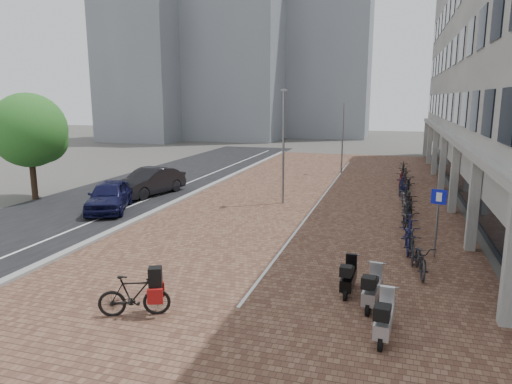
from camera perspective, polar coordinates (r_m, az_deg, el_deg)
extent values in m
plane|color=#474442|center=(16.00, -6.26, -8.67)|extent=(140.00, 140.00, 0.00)
cube|color=brown|center=(26.68, 7.84, -0.51)|extent=(14.50, 42.00, 0.04)
cube|color=black|center=(30.33, -13.14, 0.72)|extent=(8.00, 50.00, 0.03)
cube|color=gray|center=(28.59, -6.34, 0.45)|extent=(0.35, 42.00, 0.14)
cube|color=white|center=(29.39, -9.76, 0.56)|extent=(0.12, 44.00, 0.00)
cube|color=white|center=(26.64, 8.27, -0.49)|extent=(0.10, 30.00, 0.00)
cube|color=black|center=(30.27, 23.54, 3.30)|extent=(0.15, 38.00, 3.20)
cube|color=#A5A5A0|center=(30.08, 23.42, 6.62)|extent=(1.60, 38.00, 0.30)
cube|color=#A5A5A0|center=(12.73, 29.05, -7.35)|extent=(0.35, 0.35, 3.40)
cube|color=#A5A5A0|center=(18.43, 25.23, -1.52)|extent=(0.35, 0.35, 3.40)
cube|color=#A5A5A0|center=(24.28, 23.25, 1.53)|extent=(0.35, 0.35, 3.40)
cube|color=#A5A5A0|center=(30.19, 22.03, 3.40)|extent=(0.35, 0.35, 3.40)
cube|color=#A5A5A0|center=(36.12, 21.21, 4.65)|extent=(0.35, 0.35, 3.40)
cube|color=#A5A5A0|center=(42.08, 20.63, 5.54)|extent=(0.35, 0.35, 3.40)
cube|color=#A5A5A0|center=(48.05, 20.18, 6.22)|extent=(0.35, 0.35, 3.40)
cube|color=gray|center=(66.43, -2.99, 20.52)|extent=(14.00, 12.00, 32.00)
cube|color=gray|center=(69.93, 8.84, 17.47)|extent=(12.00, 10.00, 26.00)
cube|color=gray|center=(64.47, -13.52, 15.14)|extent=(10.00, 10.00, 20.00)
imported|color=black|center=(24.06, -17.65, -0.45)|extent=(3.33, 4.76, 1.50)
imported|color=black|center=(27.37, -12.98, 1.24)|extent=(2.62, 4.97, 1.56)
imported|color=black|center=(12.47, -14.79, -12.27)|extent=(1.89, 1.18, 1.10)
cube|color=black|center=(12.28, -14.91, -10.15)|extent=(0.42, 0.41, 0.50)
cube|color=maroon|center=(12.56, -15.68, -11.87)|extent=(0.40, 0.25, 0.39)
cube|color=maroon|center=(12.34, -13.91, -12.20)|extent=(0.40, 0.25, 0.39)
cylinder|color=slate|center=(17.22, 21.36, -4.04)|extent=(0.07, 0.07, 2.25)
cube|color=#0D14AB|center=(16.95, 21.63, -0.56)|extent=(0.50, 0.20, 0.51)
cylinder|color=gray|center=(24.16, 3.39, 5.40)|extent=(0.12, 0.12, 5.91)
cylinder|color=slate|center=(34.99, 10.60, 6.49)|extent=(0.12, 0.12, 5.17)
cylinder|color=#382619|center=(28.22, -25.75, 1.71)|extent=(0.33, 0.33, 2.54)
sphere|color=#286221|center=(27.96, -26.20, 6.85)|extent=(4.00, 4.00, 4.00)
sphere|color=#286221|center=(28.09, -24.67, 5.88)|extent=(2.54, 2.54, 2.54)
imported|color=#222127|center=(15.65, 19.66, -7.75)|extent=(0.86, 2.03, 1.04)
imported|color=black|center=(16.73, 18.66, -6.43)|extent=(0.54, 1.76, 1.05)
imported|color=#131435|center=(17.83, 18.23, -5.33)|extent=(0.73, 1.99, 1.04)
imported|color=#15163C|center=(18.94, 18.44, -4.35)|extent=(0.54, 1.76, 1.05)
imported|color=black|center=(20.05, 18.17, -3.49)|extent=(0.93, 2.04, 1.04)
imported|color=black|center=(21.16, 18.17, -2.70)|extent=(0.59, 1.77, 1.05)
imported|color=#222328|center=(22.28, 18.16, -2.02)|extent=(0.88, 2.03, 1.04)
imported|color=black|center=(23.41, 18.44, -1.39)|extent=(0.65, 1.78, 1.05)
imported|color=#504E49|center=(24.53, 17.78, -0.80)|extent=(0.74, 1.99, 1.04)
imported|color=#15163A|center=(25.65, 17.73, -0.26)|extent=(0.61, 1.78, 1.05)
imported|color=black|center=(26.79, 18.06, 0.18)|extent=(0.90, 2.03, 1.04)
imported|color=#171A3F|center=(27.91, 17.52, 0.66)|extent=(0.76, 1.80, 1.05)
imported|color=black|center=(29.05, 18.30, 1.01)|extent=(0.87, 2.03, 1.04)
imported|color=#51151E|center=(30.18, 17.44, 1.44)|extent=(0.70, 1.79, 1.05)
imported|color=black|center=(31.32, 17.88, 1.75)|extent=(0.76, 2.00, 1.04)
imported|color=black|center=(32.45, 17.62, 2.10)|extent=(0.71, 1.80, 1.05)
imported|color=#53514C|center=(33.59, 17.90, 2.38)|extent=(0.93, 2.04, 1.04)
imported|color=black|center=(34.72, 17.71, 2.68)|extent=(0.58, 1.77, 1.05)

